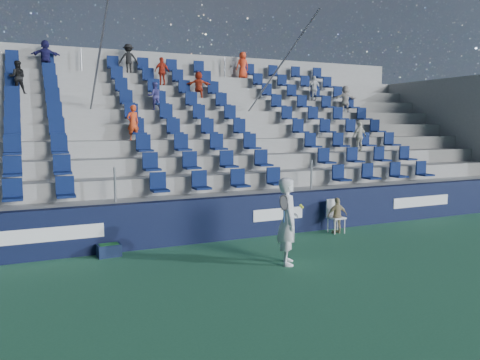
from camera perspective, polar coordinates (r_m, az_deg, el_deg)
name	(u,v)px	position (r m, az deg, el deg)	size (l,w,h in m)	color
ground	(284,271)	(10.51, 5.37, -10.97)	(70.00, 70.00, 0.00)	#30714B
sponsor_wall	(228,218)	(13.10, -1.42, -4.66)	(24.00, 0.32, 1.20)	black
grandstand	(176,153)	(17.68, -7.86, 3.28)	(24.00, 8.17, 6.63)	#969691
tennis_player	(288,221)	(10.77, 5.86, -5.00)	(0.77, 0.87, 2.01)	silver
line_judge_chair	(334,213)	(14.23, 11.43, -4.02)	(0.45, 0.46, 0.99)	white
line_judge	(337,215)	(14.12, 11.78, -4.25)	(0.62, 0.26, 1.06)	tan
ball_bin	(109,250)	(11.95, -15.67, -8.17)	(0.57, 0.40, 0.31)	#0F1B39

